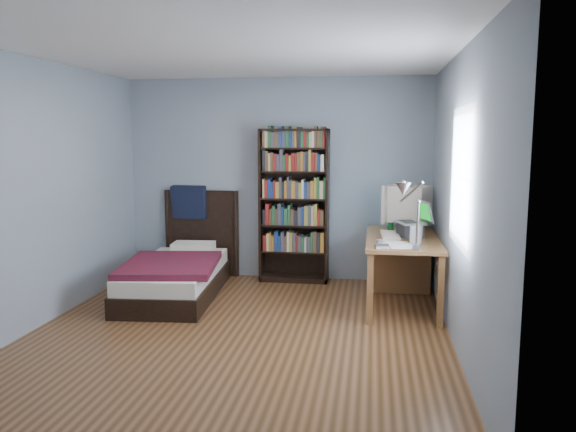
% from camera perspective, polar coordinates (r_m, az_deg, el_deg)
% --- Properties ---
extents(room, '(4.20, 4.24, 2.50)m').
position_cam_1_polar(room, '(4.98, -4.87, 2.00)').
color(room, '#4B2F16').
rests_on(room, ground).
extents(desk, '(0.75, 1.55, 0.73)m').
position_cam_1_polar(desk, '(6.53, 11.27, -4.14)').
color(desk, brown).
rests_on(desk, floor).
extents(crt_monitor, '(0.59, 0.54, 0.51)m').
position_cam_1_polar(crt_monitor, '(6.50, 11.99, 1.18)').
color(crt_monitor, beige).
rests_on(crt_monitor, desk).
extents(laptop, '(0.40, 0.37, 0.39)m').
position_cam_1_polar(laptop, '(6.03, 12.46, -1.09)').
color(laptop, '#2D2D30').
rests_on(laptop, desk).
extents(desk_lamp, '(0.26, 0.57, 0.68)m').
position_cam_1_polar(desk_lamp, '(4.87, 11.89, 1.99)').
color(desk_lamp, '#99999E').
rests_on(desk_lamp, desk).
extents(keyboard, '(0.21, 0.48, 0.05)m').
position_cam_1_polar(keyboard, '(6.02, 10.33, -1.93)').
color(keyboard, '#BCAF9C').
rests_on(keyboard, desk).
extents(speaker, '(0.12, 0.12, 0.19)m').
position_cam_1_polar(speaker, '(5.62, 12.88, -1.88)').
color(speaker, gray).
rests_on(speaker, desk).
extents(soda_can, '(0.07, 0.07, 0.12)m').
position_cam_1_polar(soda_can, '(6.27, 10.39, -1.14)').
color(soda_can, '#083C09').
rests_on(soda_can, desk).
extents(mouse, '(0.06, 0.10, 0.03)m').
position_cam_1_polar(mouse, '(6.31, 11.04, -1.50)').
color(mouse, silver).
rests_on(mouse, desk).
extents(phone_silver, '(0.10, 0.11, 0.02)m').
position_cam_1_polar(phone_silver, '(5.71, 9.44, -2.51)').
color(phone_silver, silver).
rests_on(phone_silver, desk).
extents(phone_grey, '(0.05, 0.09, 0.02)m').
position_cam_1_polar(phone_grey, '(5.62, 9.36, -2.68)').
color(phone_grey, gray).
rests_on(phone_grey, desk).
extents(external_drive, '(0.14, 0.14, 0.03)m').
position_cam_1_polar(external_drive, '(5.40, 9.55, -3.07)').
color(external_drive, gray).
rests_on(external_drive, desk).
extents(bookshelf, '(0.84, 0.30, 1.87)m').
position_cam_1_polar(bookshelf, '(6.87, 0.63, 1.06)').
color(bookshelf, black).
rests_on(bookshelf, floor).
extents(bed, '(1.13, 2.02, 1.16)m').
position_cam_1_polar(bed, '(6.52, -11.09, -5.53)').
color(bed, black).
rests_on(bed, floor).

